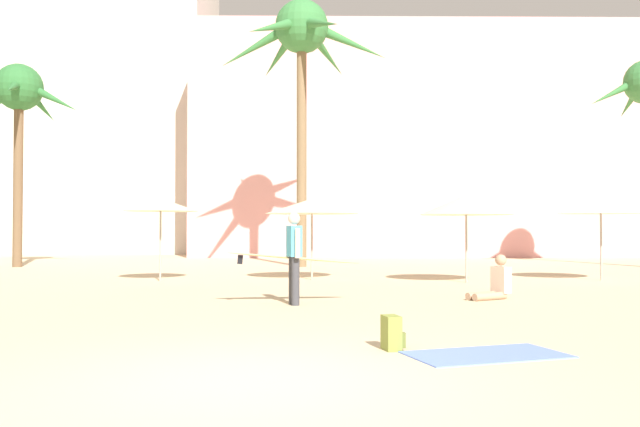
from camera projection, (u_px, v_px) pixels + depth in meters
name	position (u px, v px, depth m)	size (l,w,h in m)	color
ground	(254.00, 381.00, 6.52)	(120.00, 120.00, 0.00)	beige
hotel_pink	(402.00, 149.00, 39.58)	(23.47, 10.42, 12.47)	pink
hotel_tower_gray	(78.00, 53.00, 43.79)	(17.11, 9.30, 26.05)	beige
palm_tree_far_left	(301.00, 42.00, 26.59)	(6.96, 6.60, 10.59)	brown
palm_tree_left	(19.00, 99.00, 26.32)	(4.75, 5.10, 7.99)	brown
cafe_umbrella_0	(312.00, 206.00, 19.56)	(2.74, 2.74, 2.37)	gray
cafe_umbrella_2	(601.00, 206.00, 19.34)	(2.40, 2.40, 2.37)	gray
cafe_umbrella_3	(161.00, 205.00, 19.09)	(2.11, 2.11, 2.36)	gray
cafe_umbrella_4	(466.00, 205.00, 18.56)	(2.55, 2.55, 2.42)	gray
beach_towel	(486.00, 355.00, 7.84)	(1.83, 0.97, 0.01)	#6684E0
backpack	(392.00, 333.00, 8.19)	(0.29, 0.33, 0.42)	olive
person_mid_right	(294.00, 255.00, 13.18)	(2.72, 1.07, 1.81)	#3D3D42
person_far_left	(495.00, 284.00, 14.14)	(1.03, 0.82, 0.94)	tan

